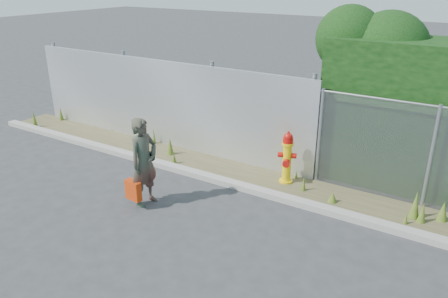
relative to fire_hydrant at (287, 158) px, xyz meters
name	(u,v)px	position (x,y,z in m)	size (l,w,h in m)	color
ground	(196,231)	(-0.54, -2.56, -0.57)	(80.00, 80.00, 0.00)	#333435
curb	(246,188)	(-0.54, -0.76, -0.51)	(16.00, 0.22, 0.12)	gray
weed_strip	(332,192)	(1.07, -0.12, -0.45)	(16.00, 1.28, 0.55)	brown
corrugated_fence	(160,103)	(-3.78, 0.45, 0.54)	(8.50, 0.21, 2.30)	silver
fire_hydrant	(287,158)	(0.00, 0.00, 0.00)	(0.39, 0.35, 1.17)	yellow
woman	(144,162)	(-1.94, -2.25, 0.30)	(0.63, 0.42, 1.74)	#0F6143
red_tote_bag	(133,190)	(-2.02, -2.51, -0.20)	(0.35, 0.13, 0.45)	#A83209
black_shoulder_bag	(149,156)	(-1.95, -2.09, 0.37)	(0.21, 0.09, 0.16)	black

